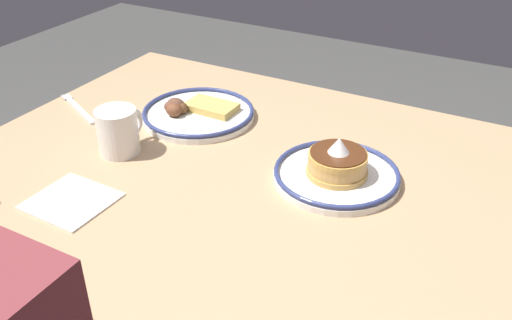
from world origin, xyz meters
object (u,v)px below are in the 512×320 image
Objects in this scene: paper_napkin at (71,201)px; fork_near at (78,108)px; plate_center_pancakes at (197,112)px; coffee_mug at (118,130)px; plate_near_main at (337,171)px.

fork_near reaches higher than paper_napkin.
coffee_mug reaches higher than plate_center_pancakes.
coffee_mug is 0.21m from paper_napkin.
plate_near_main reaches higher than paper_napkin.
coffee_mug reaches higher than fork_near.
paper_napkin is at bearing 132.05° from fork_near.
plate_center_pancakes is 0.31m from fork_near.
fork_near is (0.24, -0.11, -0.05)m from coffee_mug.
plate_near_main is at bearing -165.58° from coffee_mug.
coffee_mug is at bearing -77.69° from paper_napkin.
plate_center_pancakes is (0.41, -0.10, -0.01)m from plate_near_main.
plate_near_main is 0.53m from paper_napkin.
paper_napkin is (0.42, 0.32, -0.02)m from plate_near_main.
plate_center_pancakes is 0.42m from paper_napkin.
paper_napkin is at bearing 102.31° from coffee_mug.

